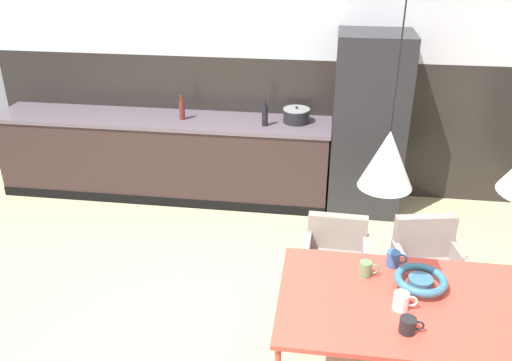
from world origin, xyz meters
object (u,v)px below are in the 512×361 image
object	(u,v)px
mug_white_ceramic	(394,259)
bottle_spice_small	(182,109)
refrigerator_column	(368,125)
mug_short_terracotta	(366,269)
armchair_near_window	(336,251)
fruit_bowl	(421,280)
cooking_pot	(296,115)
pendant_lamp_over_table_near	(388,159)
mug_dark_espresso	(408,325)
mug_wide_latte	(402,301)
dining_table	(434,310)
armchair_facing_counter	(428,257)
bottle_oil_tall	(265,115)

from	to	relation	value
mug_white_ceramic	bottle_spice_small	bearing A→B (deg)	132.11
refrigerator_column	mug_short_terracotta	bearing A→B (deg)	-92.71
armchair_near_window	fruit_bowl	bearing A→B (deg)	124.15
cooking_pot	bottle_spice_small	xyz separation A→B (m)	(-1.17, -0.08, 0.03)
refrigerator_column	pendant_lamp_over_table_near	xyz separation A→B (m)	(-0.08, -2.52, 0.72)
mug_dark_espresso	fruit_bowl	bearing A→B (deg)	74.06
armchair_near_window	cooking_pot	bearing A→B (deg)	-73.48
mug_wide_latte	mug_white_ceramic	bearing A→B (deg)	91.04
mug_short_terracotta	pendant_lamp_over_table_near	xyz separation A→B (m)	(0.03, -0.19, 0.82)
refrigerator_column	dining_table	distance (m)	2.56
armchair_near_window	armchair_facing_counter	size ratio (longest dim) A/B	0.92
mug_wide_latte	bottle_spice_small	xyz separation A→B (m)	(-1.97, 2.59, 0.18)
mug_dark_espresso	pendant_lamp_over_table_near	xyz separation A→B (m)	(-0.17, 0.28, 0.83)
dining_table	refrigerator_column	bearing A→B (deg)	96.23
dining_table	cooking_pot	distance (m)	2.79
refrigerator_column	pendant_lamp_over_table_near	distance (m)	2.62
refrigerator_column	bottle_oil_tall	distance (m)	1.03
mug_dark_espresso	bottle_oil_tall	distance (m)	2.94
armchair_facing_counter	cooking_pot	bearing A→B (deg)	-67.89
mug_wide_latte	mug_dark_espresso	world-z (taller)	mug_wide_latte
armchair_near_window	bottle_spice_small	world-z (taller)	bottle_spice_small
fruit_bowl	bottle_spice_small	bearing A→B (deg)	131.45
bottle_oil_tall	pendant_lamp_over_table_near	xyz separation A→B (m)	(0.94, -2.43, 0.64)
cooking_pot	bottle_spice_small	distance (m)	1.18
mug_white_ceramic	mug_dark_espresso	bearing A→B (deg)	-87.72
bottle_oil_tall	bottle_spice_small	bearing A→B (deg)	175.54
armchair_facing_counter	cooking_pot	world-z (taller)	cooking_pot
armchair_near_window	bottle_spice_small	distance (m)	2.34
pendant_lamp_over_table_near	refrigerator_column	bearing A→B (deg)	88.11
mug_dark_espresso	bottle_spice_small	world-z (taller)	bottle_spice_small
refrigerator_column	cooking_pot	size ratio (longest dim) A/B	6.69
cooking_pot	mug_wide_latte	bearing A→B (deg)	-73.40
refrigerator_column	armchair_near_window	size ratio (longest dim) A/B	2.57
dining_table	cooking_pot	size ratio (longest dim) A/B	6.64
refrigerator_column	bottle_oil_tall	bearing A→B (deg)	-174.99
armchair_near_window	mug_wide_latte	distance (m)	1.09
refrigerator_column	pendant_lamp_over_table_near	world-z (taller)	pendant_lamp_over_table_near
armchair_near_window	mug_dark_espresso	world-z (taller)	mug_dark_espresso
cooking_pot	bottle_oil_tall	size ratio (longest dim) A/B	1.00
dining_table	bottle_oil_tall	world-z (taller)	bottle_oil_tall
armchair_near_window	bottle_spice_small	bearing A→B (deg)	-43.09
mug_dark_espresso	cooking_pot	distance (m)	2.97
fruit_bowl	pendant_lamp_over_table_near	size ratio (longest dim) A/B	0.22
bottle_spice_small	armchair_facing_counter	bearing A→B (deg)	-35.54
mug_short_terracotta	mug_white_ceramic	xyz separation A→B (m)	(0.18, 0.13, 0.00)
armchair_near_window	fruit_bowl	size ratio (longest dim) A/B	2.25
mug_short_terracotta	armchair_near_window	bearing A→B (deg)	103.65
mug_wide_latte	mug_dark_espresso	distance (m)	0.19
bottle_spice_small	armchair_near_window	bearing A→B (deg)	-44.93
armchair_facing_counter	bottle_oil_tall	world-z (taller)	bottle_oil_tall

